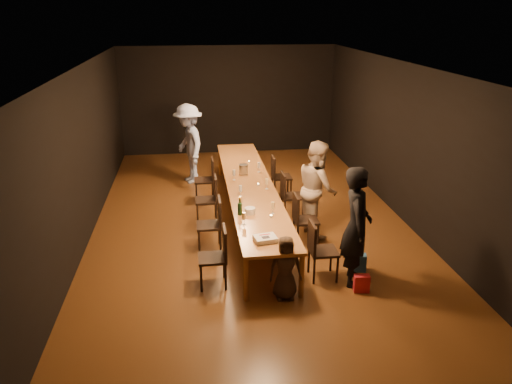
{
  "coord_description": "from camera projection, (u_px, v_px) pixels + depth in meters",
  "views": [
    {
      "loc": [
        -1.07,
        -9.05,
        3.96
      ],
      "look_at": [
        -0.03,
        -1.14,
        1.0
      ],
      "focal_mm": 35.0,
      "sensor_mm": 36.0,
      "label": 1
    }
  ],
  "objects": [
    {
      "name": "chair_left_3",
      "position": [
        204.0,
        180.0,
        10.77
      ],
      "size": [
        0.42,
        0.42,
        0.93
      ],
      "primitive_type": null,
      "rotation": [
        0.0,
        0.0,
        1.57
      ],
      "color": "black",
      "rests_on": "ground"
    },
    {
      "name": "chair_left_2",
      "position": [
        206.0,
        200.0,
        9.65
      ],
      "size": [
        0.42,
        0.42,
        0.93
      ],
      "primitive_type": null,
      "rotation": [
        0.0,
        0.0,
        1.57
      ],
      "color": "black",
      "rests_on": "ground"
    },
    {
      "name": "ground",
      "position": [
        250.0,
        219.0,
        9.92
      ],
      "size": [
        10.0,
        10.0,
        0.0
      ],
      "primitive_type": "plane",
      "color": "#442411",
      "rests_on": "ground"
    },
    {
      "name": "tealight_near",
      "position": [
        271.0,
        216.0,
        8.12
      ],
      "size": [
        0.05,
        0.05,
        0.03
      ],
      "primitive_type": "cylinder",
      "color": "#B2B7B2",
      "rests_on": "table"
    },
    {
      "name": "table",
      "position": [
        250.0,
        186.0,
        9.68
      ],
      "size": [
        0.9,
        6.0,
        0.75
      ],
      "color": "brown",
      "rests_on": "ground"
    },
    {
      "name": "tealight_mid",
      "position": [
        258.0,
        185.0,
        9.57
      ],
      "size": [
        0.05,
        0.05,
        0.03
      ],
      "primitive_type": "cylinder",
      "color": "#B2B7B2",
      "rests_on": "table"
    },
    {
      "name": "plate_stack",
      "position": [
        250.0,
        211.0,
        8.25
      ],
      "size": [
        0.23,
        0.23,
        0.1
      ],
      "primitive_type": "cylinder",
      "rotation": [
        0.0,
        0.0,
        -0.34
      ],
      "color": "white",
      "rests_on": "table"
    },
    {
      "name": "gift_bag_red",
      "position": [
        362.0,
        283.0,
        7.36
      ],
      "size": [
        0.24,
        0.15,
        0.27
      ],
      "primitive_type": "cube",
      "rotation": [
        0.0,
        0.0,
        -0.14
      ],
      "color": "red",
      "rests_on": "ground"
    },
    {
      "name": "woman_tan",
      "position": [
        317.0,
        188.0,
        9.07
      ],
      "size": [
        0.7,
        0.88,
        1.75
      ],
      "primitive_type": "imported",
      "rotation": [
        0.0,
        0.0,
        1.62
      ],
      "color": "beige",
      "rests_on": "ground"
    },
    {
      "name": "chair_left_1",
      "position": [
        209.0,
        225.0,
        8.54
      ],
      "size": [
        0.42,
        0.42,
        0.93
      ],
      "primitive_type": null,
      "rotation": [
        0.0,
        0.0,
        1.57
      ],
      "color": "black",
      "rests_on": "ground"
    },
    {
      "name": "chair_left_0",
      "position": [
        212.0,
        257.0,
        7.42
      ],
      "size": [
        0.42,
        0.42,
        0.93
      ],
      "primitive_type": null,
      "rotation": [
        0.0,
        0.0,
        1.57
      ],
      "color": "black",
      "rests_on": "ground"
    },
    {
      "name": "wineglass_4",
      "position": [
        234.0,
        175.0,
        9.84
      ],
      "size": [
        0.06,
        0.06,
        0.21
      ],
      "primitive_type": null,
      "color": "silver",
      "rests_on": "table"
    },
    {
      "name": "ice_bucket",
      "position": [
        243.0,
        169.0,
        10.2
      ],
      "size": [
        0.2,
        0.2,
        0.2
      ],
      "primitive_type": "cylinder",
      "rotation": [
        0.0,
        0.0,
        -0.11
      ],
      "color": "#ABABB0",
      "rests_on": "table"
    },
    {
      "name": "man_blue",
      "position": [
        189.0,
        144.0,
        11.75
      ],
      "size": [
        1.03,
        1.37,
        1.88
      ],
      "primitive_type": "imported",
      "rotation": [
        0.0,
        0.0,
        -1.27
      ],
      "color": "#9BB1F0",
      "rests_on": "ground"
    },
    {
      "name": "chair_right_2",
      "position": [
        292.0,
        195.0,
        9.86
      ],
      "size": [
        0.42,
        0.42,
        0.93
      ],
      "primitive_type": null,
      "rotation": [
        0.0,
        0.0,
        -1.57
      ],
      "color": "black",
      "rests_on": "ground"
    },
    {
      "name": "room_shell",
      "position": [
        249.0,
        116.0,
        9.2
      ],
      "size": [
        6.04,
        10.04,
        3.02
      ],
      "color": "black",
      "rests_on": "ground"
    },
    {
      "name": "wineglass_5",
      "position": [
        259.0,
        167.0,
        10.31
      ],
      "size": [
        0.06,
        0.06,
        0.21
      ],
      "primitive_type": null,
      "color": "silver",
      "rests_on": "table"
    },
    {
      "name": "chair_right_1",
      "position": [
        306.0,
        219.0,
        8.75
      ],
      "size": [
        0.42,
        0.42,
        0.93
      ],
      "primitive_type": null,
      "rotation": [
        0.0,
        0.0,
        -1.57
      ],
      "color": "black",
      "rests_on": "ground"
    },
    {
      "name": "champagne_bottle",
      "position": [
        240.0,
        206.0,
        8.16
      ],
      "size": [
        0.1,
        0.1,
        0.32
      ],
      "primitive_type": null,
      "rotation": [
        0.0,
        0.0,
        -0.37
      ],
      "color": "black",
      "rests_on": "table"
    },
    {
      "name": "gift_bag_blue",
      "position": [
        359.0,
        263.0,
        7.95
      ],
      "size": [
        0.25,
        0.19,
        0.28
      ],
      "primitive_type": "cube",
      "rotation": [
        0.0,
        0.0,
        -0.2
      ],
      "color": "#2760AA",
      "rests_on": "ground"
    },
    {
      "name": "child",
      "position": [
        285.0,
        268.0,
        7.09
      ],
      "size": [
        0.48,
        0.32,
        0.96
      ],
      "primitive_type": "imported",
      "rotation": [
        0.0,
        0.0,
        -0.03
      ],
      "color": "#3A2B20",
      "rests_on": "ground"
    },
    {
      "name": "chair_right_0",
      "position": [
        324.0,
        250.0,
        7.63
      ],
      "size": [
        0.42,
        0.42,
        0.93
      ],
      "primitive_type": null,
      "rotation": [
        0.0,
        0.0,
        -1.57
      ],
      "color": "black",
      "rests_on": "ground"
    },
    {
      "name": "woman_birthday",
      "position": [
        356.0,
        226.0,
        7.37
      ],
      "size": [
        0.59,
        0.76,
        1.84
      ],
      "primitive_type": "imported",
      "rotation": [
        0.0,
        0.0,
        1.34
      ],
      "color": "black",
      "rests_on": "ground"
    },
    {
      "name": "tealight_far",
      "position": [
        249.0,
        162.0,
        10.98
      ],
      "size": [
        0.05,
        0.05,
        0.03
      ],
      "primitive_type": "cylinder",
      "color": "#B2B7B2",
      "rests_on": "table"
    },
    {
      "name": "wineglass_2",
      "position": [
        241.0,
        191.0,
        8.98
      ],
      "size": [
        0.06,
        0.06,
        0.21
      ],
      "primitive_type": null,
      "color": "silver",
      "rests_on": "table"
    },
    {
      "name": "wineglass_1",
      "position": [
        273.0,
        208.0,
        8.23
      ],
      "size": [
        0.06,
        0.06,
        0.21
      ],
      "primitive_type": null,
      "color": "beige",
      "rests_on": "table"
    },
    {
      "name": "wineglass_0",
      "position": [
        244.0,
        219.0,
        7.8
      ],
      "size": [
        0.06,
        0.06,
        0.21
      ],
      "primitive_type": null,
      "color": "beige",
      "rests_on": "table"
    },
    {
      "name": "wineglass_3",
      "position": [
        267.0,
        184.0,
        9.35
      ],
      "size": [
        0.06,
        0.06,
        0.21
      ],
      "primitive_type": null,
      "color": "beige",
      "rests_on": "table"
    },
    {
      "name": "birthday_cake",
      "position": [
        265.0,
        239.0,
        7.28
      ],
      "size": [
        0.36,
        0.3,
        0.08
      ],
      "rotation": [
        0.0,
        0.0,
        0.16
      ],
      "color": "white",
      "rests_on": "table"
    },
    {
      "name": "chair_right_3",
      "position": [
        282.0,
        176.0,
        10.98
      ],
      "size": [
        0.42,
        0.42,
        0.93
      ],
      "primitive_type": null,
      "rotation": [
        0.0,
        0.0,
        -1.57
      ],
      "color": "black",
      "rests_on": "ground"
    }
  ]
}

